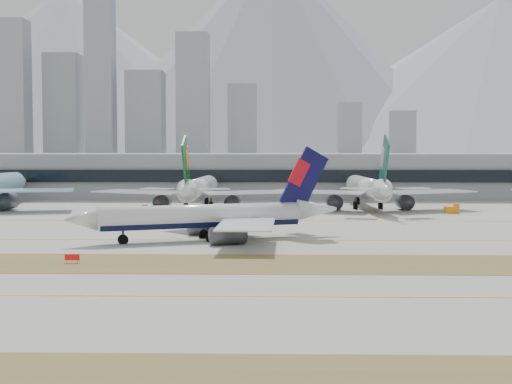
{
  "coord_description": "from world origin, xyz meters",
  "views": [
    {
      "loc": [
        -0.78,
        -136.05,
        17.13
      ],
      "look_at": [
        -4.11,
        18.0,
        7.5
      ],
      "focal_mm": 50.0,
      "sensor_mm": 36.0,
      "label": 1
    }
  ],
  "objects_px": {
    "widebody_cathay": "(369,190)",
    "terminal": "(274,175)",
    "taxiing_airliner": "(211,217)",
    "widebody_eva": "(198,190)"
  },
  "relations": [
    {
      "from": "widebody_eva",
      "to": "widebody_cathay",
      "type": "height_order",
      "value": "widebody_cathay"
    },
    {
      "from": "taxiing_airliner",
      "to": "terminal",
      "type": "bearing_deg",
      "value": -116.34
    },
    {
      "from": "taxiing_airliner",
      "to": "widebody_cathay",
      "type": "relative_size",
      "value": 0.87
    },
    {
      "from": "widebody_eva",
      "to": "taxiing_airliner",
      "type": "bearing_deg",
      "value": -169.37
    },
    {
      "from": "widebody_eva",
      "to": "widebody_cathay",
      "type": "xyz_separation_m",
      "value": [
        47.23,
        2.06,
        0.03
      ]
    },
    {
      "from": "terminal",
      "to": "taxiing_airliner",
      "type": "bearing_deg",
      "value": -95.69
    },
    {
      "from": "widebody_eva",
      "to": "terminal",
      "type": "xyz_separation_m",
      "value": [
        21.04,
        55.59,
        2.05
      ]
    },
    {
      "from": "widebody_cathay",
      "to": "terminal",
      "type": "distance_m",
      "value": 59.63
    },
    {
      "from": "taxiing_airliner",
      "to": "terminal",
      "type": "xyz_separation_m",
      "value": [
        11.91,
        119.58,
        3.26
      ]
    },
    {
      "from": "widebody_cathay",
      "to": "terminal",
      "type": "xyz_separation_m",
      "value": [
        -26.19,
        53.53,
        2.02
      ]
    }
  ]
}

